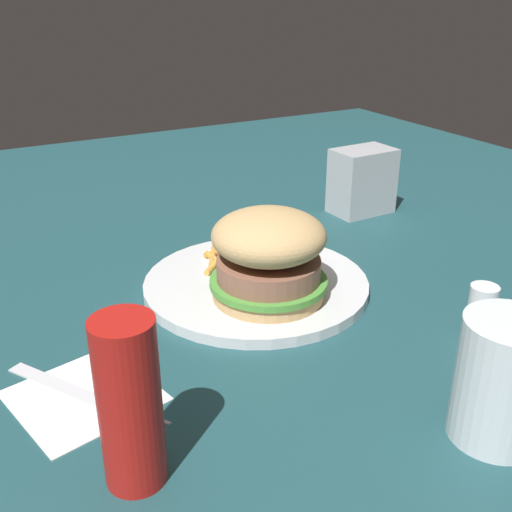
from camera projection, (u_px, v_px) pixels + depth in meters
name	position (u px, v px, depth m)	size (l,w,h in m)	color
ground_plane	(237.00, 288.00, 0.71)	(1.60, 1.60, 0.00)	#1E474C
plate	(256.00, 284.00, 0.70)	(0.26, 0.26, 0.01)	silver
sandwich	(269.00, 255.00, 0.64)	(0.13, 0.13, 0.10)	tan
fries_pile	(226.00, 258.00, 0.74)	(0.08, 0.10, 0.01)	gold
napkin	(84.00, 395.00, 0.52)	(0.11, 0.11, 0.00)	white
fork	(85.00, 394.00, 0.52)	(0.10, 0.16, 0.00)	silver
drink_glass	(502.00, 384.00, 0.46)	(0.07, 0.07, 0.10)	silver
napkin_dispenser	(362.00, 181.00, 0.92)	(0.09, 0.06, 0.10)	#B7BABF
ketchup_bottle	(130.00, 404.00, 0.41)	(0.04, 0.04, 0.13)	#B21914
salt_shaker	(481.00, 311.00, 0.60)	(0.03, 0.03, 0.06)	white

